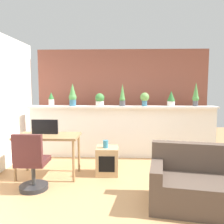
{
  "coord_description": "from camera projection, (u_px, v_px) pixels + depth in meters",
  "views": [
    {
      "loc": [
        -0.03,
        -3.2,
        1.6
      ],
      "look_at": [
        -0.19,
        1.0,
        1.14
      ],
      "focal_mm": 37.32,
      "sensor_mm": 36.0,
      "label": 1
    }
  ],
  "objects": [
    {
      "name": "divider_wall",
      "position": [
        122.0,
        132.0,
        5.27
      ],
      "size": [
        4.15,
        0.16,
        1.13
      ],
      "primitive_type": "cube",
      "color": "white",
      "rests_on": "ground"
    },
    {
      "name": "plant_shelf",
      "position": [
        122.0,
        107.0,
        5.17
      ],
      "size": [
        4.15,
        0.33,
        0.04
      ],
      "primitive_type": "cube",
      "color": "white",
      "rests_on": "divider_wall"
    },
    {
      "name": "vase_on_shelf",
      "position": [
        106.0,
        144.0,
        4.18
      ],
      "size": [
        0.09,
        0.09,
        0.14
      ],
      "primitive_type": "cylinder",
      "color": "teal",
      "rests_on": "side_cube_shelf"
    },
    {
      "name": "potted_plant_6",
      "position": [
        196.0,
        95.0,
        5.09
      ],
      "size": [
        0.14,
        0.14,
        0.53
      ],
      "color": "#4C4C51",
      "rests_on": "plant_shelf"
    },
    {
      "name": "potted_plant_3",
      "position": [
        122.0,
        97.0,
        5.1
      ],
      "size": [
        0.13,
        0.13,
        0.49
      ],
      "color": "#4C4C51",
      "rests_on": "plant_shelf"
    },
    {
      "name": "potted_plant_4",
      "position": [
        145.0,
        98.0,
        5.11
      ],
      "size": [
        0.2,
        0.2,
        0.3
      ],
      "color": "#386B84",
      "rests_on": "plant_shelf"
    },
    {
      "name": "potted_plant_2",
      "position": [
        100.0,
        100.0,
        5.14
      ],
      "size": [
        0.2,
        0.2,
        0.28
      ],
      "color": "silver",
      "rests_on": "plant_shelf"
    },
    {
      "name": "potted_plant_0",
      "position": [
        51.0,
        99.0,
        5.18
      ],
      "size": [
        0.12,
        0.12,
        0.31
      ],
      "color": "silver",
      "rests_on": "plant_shelf"
    },
    {
      "name": "couch",
      "position": [
        210.0,
        186.0,
        3.08
      ],
      "size": [
        1.67,
        1.02,
        0.8
      ],
      "color": "brown",
      "rests_on": "ground"
    },
    {
      "name": "tv_monitor",
      "position": [
        45.0,
        127.0,
        4.18
      ],
      "size": [
        0.47,
        0.04,
        0.26
      ],
      "primitive_type": "cube",
      "color": "black",
      "rests_on": "desk"
    },
    {
      "name": "brick_wall_behind",
      "position": [
        122.0,
        101.0,
        5.79
      ],
      "size": [
        4.15,
        0.1,
        2.5
      ],
      "primitive_type": "cube",
      "color": "brown",
      "rests_on": "ground"
    },
    {
      "name": "ground_plane",
      "position": [
        122.0,
        198.0,
        3.35
      ],
      "size": [
        12.0,
        12.0,
        0.0
      ],
      "primitive_type": "plane",
      "color": "tan"
    },
    {
      "name": "potted_plant_5",
      "position": [
        171.0,
        98.0,
        5.12
      ],
      "size": [
        0.17,
        0.17,
        0.34
      ],
      "color": "silver",
      "rests_on": "plant_shelf"
    },
    {
      "name": "office_chair",
      "position": [
        32.0,
        166.0,
        3.55
      ],
      "size": [
        0.45,
        0.45,
        0.91
      ],
      "color": "#262628",
      "rests_on": "ground"
    },
    {
      "name": "desk",
      "position": [
        48.0,
        140.0,
        4.12
      ],
      "size": [
        1.1,
        0.6,
        0.75
      ],
      "color": "#99754C",
      "rests_on": "ground"
    },
    {
      "name": "potted_plant_1",
      "position": [
        73.0,
        95.0,
        5.18
      ],
      "size": [
        0.17,
        0.17,
        0.5
      ],
      "color": "#386B84",
      "rests_on": "plant_shelf"
    },
    {
      "name": "side_cube_shelf",
      "position": [
        107.0,
        161.0,
        4.26
      ],
      "size": [
        0.4,
        0.41,
        0.5
      ],
      "color": "tan",
      "rests_on": "ground"
    }
  ]
}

